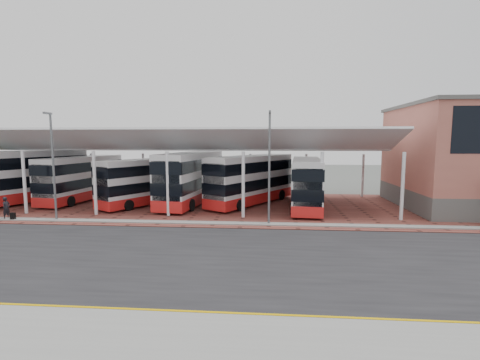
{
  "coord_description": "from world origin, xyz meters",
  "views": [
    {
      "loc": [
        1.9,
        -18.22,
        6.06
      ],
      "look_at": [
        -0.29,
        8.97,
        2.93
      ],
      "focal_mm": 26.0,
      "sensor_mm": 36.0,
      "label": 1
    }
  ],
  "objects": [
    {
      "name": "suitcase",
      "position": [
        -17.26,
        6.0,
        0.35
      ],
      "size": [
        0.34,
        0.24,
        0.57
      ],
      "primitive_type": "cube",
      "color": "black",
      "rests_on": "forecourt"
    },
    {
      "name": "bus_1",
      "position": [
        -16.67,
        15.0,
        2.23
      ],
      "size": [
        3.85,
        10.85,
        4.38
      ],
      "rotation": [
        0.0,
        0.0,
        -0.14
      ],
      "color": "silver",
      "rests_on": "forecourt"
    },
    {
      "name": "ground",
      "position": [
        0.0,
        0.0,
        0.0
      ],
      "size": [
        140.0,
        140.0,
        0.0
      ],
      "primitive_type": "plane",
      "color": "#4D504B"
    },
    {
      "name": "north_kerb",
      "position": [
        0.0,
        6.2,
        0.07
      ],
      "size": [
        120.0,
        0.8,
        0.14
      ],
      "primitive_type": "cube",
      "color": "slate",
      "rests_on": "ground"
    },
    {
      "name": "yellow_line_near",
      "position": [
        0.0,
        -7.0,
        0.03
      ],
      "size": [
        120.0,
        0.12,
        0.01
      ],
      "primitive_type": "cube",
      "color": "#D2A200",
      "rests_on": "road"
    },
    {
      "name": "yellow_line_far",
      "position": [
        0.0,
        -6.7,
        0.03
      ],
      "size": [
        120.0,
        0.12,
        0.01
      ],
      "primitive_type": "cube",
      "color": "#D2A200",
      "rests_on": "road"
    },
    {
      "name": "sidewalk",
      "position": [
        0.0,
        -9.0,
        0.07
      ],
      "size": [
        120.0,
        4.0,
        0.14
      ],
      "primitive_type": "cube",
      "color": "slate",
      "rests_on": "ground"
    },
    {
      "name": "road",
      "position": [
        0.0,
        -1.0,
        0.01
      ],
      "size": [
        120.0,
        14.0,
        0.02
      ],
      "primitive_type": "cube",
      "color": "black",
      "rests_on": "ground"
    },
    {
      "name": "lamp_east",
      "position": [
        2.0,
        6.27,
        4.36
      ],
      "size": [
        0.16,
        0.9,
        8.07
      ],
      "color": "slate",
      "rests_on": "ground"
    },
    {
      "name": "pedestrian",
      "position": [
        -17.97,
        6.29,
        0.92
      ],
      "size": [
        0.47,
        0.66,
        1.72
      ],
      "primitive_type": "imported",
      "rotation": [
        0.0,
        0.0,
        1.48
      ],
      "color": "black",
      "rests_on": "forecourt"
    },
    {
      "name": "bus_2",
      "position": [
        -9.27,
        13.58,
        2.18
      ],
      "size": [
        7.35,
        10.08,
        4.26
      ],
      "rotation": [
        0.0,
        0.0,
        -0.54
      ],
      "color": "silver",
      "rests_on": "forecourt"
    },
    {
      "name": "bus_4",
      "position": [
        0.35,
        14.42,
        2.33
      ],
      "size": [
        8.01,
        10.75,
        4.56
      ],
      "rotation": [
        0.0,
        0.0,
        -0.56
      ],
      "color": "silver",
      "rests_on": "forecourt"
    },
    {
      "name": "bus_0",
      "position": [
        -21.43,
        12.95,
        2.54
      ],
      "size": [
        7.64,
        12.15,
        4.99
      ],
      "rotation": [
        0.0,
        0.0,
        -0.44
      ],
      "color": "silver",
      "rests_on": "forecourt"
    },
    {
      "name": "lamp_west",
      "position": [
        -14.0,
        6.27,
        4.36
      ],
      "size": [
        0.16,
        0.9,
        8.07
      ],
      "color": "slate",
      "rests_on": "ground"
    },
    {
      "name": "bus_5",
      "position": [
        5.32,
        12.88,
        2.22
      ],
      "size": [
        3.33,
        10.7,
        4.34
      ],
      "rotation": [
        0.0,
        0.0,
        -0.09
      ],
      "color": "silver",
      "rests_on": "forecourt"
    },
    {
      "name": "forecourt",
      "position": [
        2.0,
        13.0,
        0.03
      ],
      "size": [
        72.0,
        16.0,
        0.06
      ],
      "primitive_type": "cube",
      "color": "brown",
      "rests_on": "ground"
    },
    {
      "name": "bus_3",
      "position": [
        -5.34,
        14.25,
        2.47
      ],
      "size": [
        4.35,
        12.04,
        4.85
      ],
      "rotation": [
        0.0,
        0.0,
        -0.14
      ],
      "color": "silver",
      "rests_on": "forecourt"
    },
    {
      "name": "canopy",
      "position": [
        -6.0,
        13.94,
        5.8
      ],
      "size": [
        37.0,
        11.63,
        7.07
      ],
      "color": "white",
      "rests_on": "ground"
    }
  ]
}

